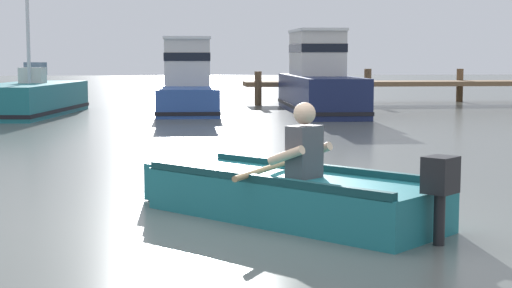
% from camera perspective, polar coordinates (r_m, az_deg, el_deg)
% --- Properties ---
extents(ground_plane, '(120.00, 120.00, 0.00)m').
position_cam_1_polar(ground_plane, '(8.10, 0.34, -5.45)').
color(ground_plane, slate).
extents(wooden_dock, '(15.64, 1.64, 1.20)m').
position_cam_1_polar(wooden_dock, '(29.17, 14.70, 4.17)').
color(wooden_dock, brown).
rests_on(wooden_dock, ground).
extents(rowboat_with_person, '(2.97, 3.15, 1.19)m').
position_cam_1_polar(rowboat_with_person, '(8.16, 2.20, -3.57)').
color(rowboat_with_person, '#1E727A').
rests_on(rowboat_with_person, ground).
extents(moored_boat_teal, '(2.78, 5.72, 4.11)m').
position_cam_1_polar(moored_boat_teal, '(23.19, -15.79, 3.02)').
color(moored_boat_teal, '#1E727A').
rests_on(moored_boat_teal, ground).
extents(moored_boat_blue, '(1.81, 6.28, 2.20)m').
position_cam_1_polar(moored_boat_blue, '(24.31, -4.89, 4.27)').
color(moored_boat_blue, '#2D519E').
rests_on(moored_boat_blue, ground).
extents(moored_boat_navy, '(1.80, 6.71, 2.41)m').
position_cam_1_polar(moored_boat_navy, '(23.64, 4.45, 4.43)').
color(moored_boat_navy, '#19234C').
rests_on(moored_boat_navy, ground).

